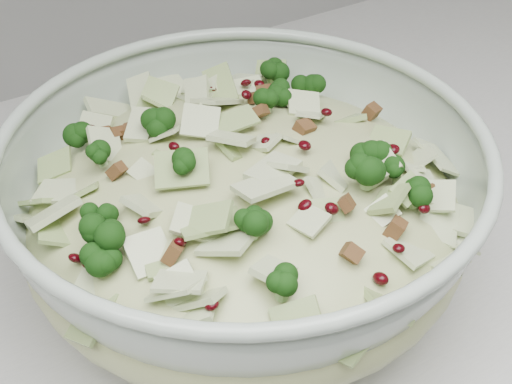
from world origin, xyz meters
The scene contains 2 objects.
mixing_bowl centered at (0.34, 1.60, 0.97)m, with size 0.39×0.39×0.14m.
salad centered at (0.34, 1.60, 0.99)m, with size 0.34×0.34×0.14m.
Camera 1 is at (0.14, 1.26, 1.30)m, focal length 50.00 mm.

